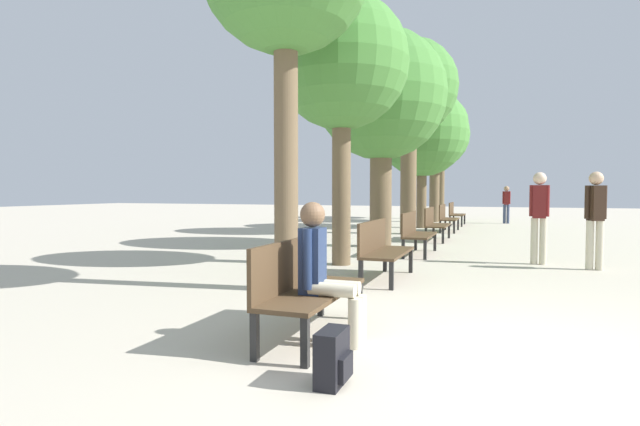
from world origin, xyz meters
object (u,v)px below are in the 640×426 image
object	(u,v)px
tree_row_6	(442,125)
person_seated	(324,268)
tree_row_1	(342,65)
tree_row_5	(435,136)
bench_row_4	(446,216)
tree_row_2	(381,97)
bench_row_0	(304,282)
bench_row_1	(381,246)
pedestrian_far	(539,212)
tree_row_3	(409,90)
pedestrian_mid	(506,202)
pedestrian_near	(595,214)
bench_row_5	(455,212)
backpack	(333,358)
bench_row_2	(415,231)
tree_row_4	(422,132)
bench_row_3	(434,222)

from	to	relation	value
tree_row_6	person_seated	bearing A→B (deg)	-86.42
tree_row_1	tree_row_5	xyz separation A→B (m)	(0.00, 13.47, 0.10)
bench_row_4	tree_row_2	size ratio (longest dim) A/B	0.31
bench_row_0	bench_row_1	world-z (taller)	same
tree_row_1	pedestrian_far	world-z (taller)	tree_row_1
tree_row_3	pedestrian_mid	size ratio (longest dim) A/B	3.93
tree_row_2	pedestrian_near	distance (m)	5.54
pedestrian_far	tree_row_3	bearing A→B (deg)	121.05
bench_row_5	tree_row_6	bearing A→B (deg)	103.12
bench_row_5	person_seated	bearing A→B (deg)	-89.13
tree_row_3	backpack	size ratio (longest dim) A/B	15.71
pedestrian_mid	backpack	bearing A→B (deg)	-93.91
pedestrian_near	tree_row_6	bearing A→B (deg)	105.84
pedestrian_near	tree_row_2	bearing A→B (deg)	152.12
bench_row_5	backpack	bearing A→B (deg)	-87.88
tree_row_5	pedestrian_mid	bearing A→B (deg)	-1.22
tree_row_6	pedestrian_far	world-z (taller)	tree_row_6
bench_row_4	pedestrian_mid	xyz separation A→B (m)	(1.92, 5.05, 0.39)
tree_row_2	backpack	bearing A→B (deg)	-79.04
tree_row_2	tree_row_5	xyz separation A→B (m)	(0.00, 10.30, 0.11)
backpack	pedestrian_mid	bearing A→B (deg)	86.09
bench_row_2	pedestrian_far	bearing A→B (deg)	-15.48
bench_row_5	tree_row_2	bearing A→B (deg)	-97.08
bench_row_0	pedestrian_mid	distance (m)	17.96
tree_row_5	tree_row_6	bearing A→B (deg)	90.00
bench_row_5	tree_row_3	bearing A→B (deg)	-102.84
pedestrian_mid	tree_row_1	bearing A→B (deg)	-102.45
pedestrian_near	person_seated	bearing A→B (deg)	-118.81
tree_row_4	tree_row_6	world-z (taller)	tree_row_6
pedestrian_far	pedestrian_mid	bearing A→B (deg)	92.21
bench_row_4	tree_row_4	size ratio (longest dim) A/B	0.32
bench_row_0	pedestrian_mid	world-z (taller)	pedestrian_mid
tree_row_1	bench_row_1	bearing A→B (deg)	-50.09
tree_row_3	tree_row_1	bearing A→B (deg)	-90.00
bench_row_1	person_seated	bearing A→B (deg)	-85.77
bench_row_0	pedestrian_near	xyz separation A→B (m)	(3.25, 5.35, 0.46)
tree_row_1	pedestrian_far	distance (m)	4.54
bench_row_3	tree_row_5	bearing A→B (deg)	97.13
pedestrian_near	tree_row_4	bearing A→B (deg)	115.83
tree_row_5	pedestrian_near	bearing A→B (deg)	-71.16
bench_row_1	backpack	bearing A→B (deg)	-81.50
bench_row_3	tree_row_4	distance (m)	5.60
tree_row_2	tree_row_3	xyz separation A→B (m)	(0.00, 3.82, 0.89)
pedestrian_far	pedestrian_near	bearing A→B (deg)	-24.41
bench_row_4	bench_row_5	distance (m)	3.20
bench_row_1	pedestrian_mid	bearing A→B (deg)	82.54
bench_row_4	tree_row_3	world-z (taller)	tree_row_3
tree_row_4	bench_row_3	bearing A→B (deg)	-77.27
bench_row_0	tree_row_6	world-z (taller)	tree_row_6
tree_row_2	person_seated	world-z (taller)	tree_row_2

